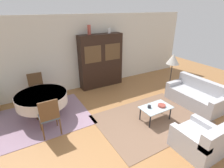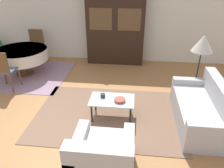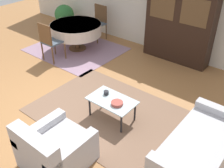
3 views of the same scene
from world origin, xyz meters
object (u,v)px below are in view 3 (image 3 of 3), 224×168
dining_chair_far (98,20)px  bowl (117,103)px  armchair (54,150)px  coffee_table (112,102)px  display_cabinet (180,22)px  dining_chair_near (50,40)px  cup (106,93)px  potted_plant (64,15)px  couch (203,150)px  dining_table (76,29)px

dining_chair_far → bowl: dining_chair_far is taller
bowl → armchair: bearing=-96.1°
coffee_table → display_cabinet: 2.95m
dining_chair_near → bowl: dining_chair_near is taller
coffee_table → dining_chair_near: 2.77m
cup → dining_chair_far: bearing=133.7°
dining_chair_near → potted_plant: bearing=128.7°
dining_chair_near → cup: size_ratio=10.73×
coffee_table → display_cabinet: (-0.22, 2.87, 0.64)m
display_cabinet → bowl: (0.37, -2.93, -0.57)m
armchair → potted_plant: armchair is taller
display_cabinet → bowl: 3.00m
display_cabinet → armchair: bearing=-86.9°
dining_chair_near → potted_plant: (-1.42, 1.77, -0.13)m
couch → dining_chair_near: (-4.34, 0.80, 0.28)m
armchair → couch: bearing=38.9°
armchair → dining_chair_far: 4.80m
display_cabinet → potted_plant: display_cabinet is taller
couch → cup: size_ratio=18.29×
couch → dining_table: 4.68m
couch → display_cabinet: 3.53m
couch → dining_chair_far: 5.08m
display_cabinet → dining_table: bearing=-154.5°
armchair → dining_table: size_ratio=0.65×
coffee_table → dining_chair_far: bearing=135.1°
dining_chair_near → bowl: size_ratio=4.73×
display_cabinet → cup: bearing=-89.4°
dining_chair_near → couch: bearing=-10.5°
couch → dining_chair_near: bearing=79.5°
armchair → dining_table: (-2.66, 3.07, 0.29)m
cup → potted_plant: 4.62m
dining_chair_near → cup: bearing=-16.8°
dining_table → cup: bearing=-34.0°
dining_table → dining_chair_near: 0.91m
dining_chair_near → bowl: 2.93m
display_cabinet → dining_table: size_ratio=1.46×
armchair → coffee_table: armchair is taller
display_cabinet → dining_chair_far: bearing=-174.2°
armchair → bowl: bearing=83.9°
coffee_table → cup: cup is taller
dining_table → potted_plant: size_ratio=1.76×
dining_table → cup: 2.96m
dining_chair_far → potted_plant: dining_chair_far is taller
armchair → coffee_table: (-0.01, 1.36, 0.07)m
dining_chair_far → potted_plant: 1.43m
dining_chair_near → potted_plant: size_ratio=1.27×
display_cabinet → bowl: bearing=-82.8°
coffee_table → display_cabinet: size_ratio=0.42×
couch → potted_plant: bearing=65.9°
cup → bowl: size_ratio=0.44×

